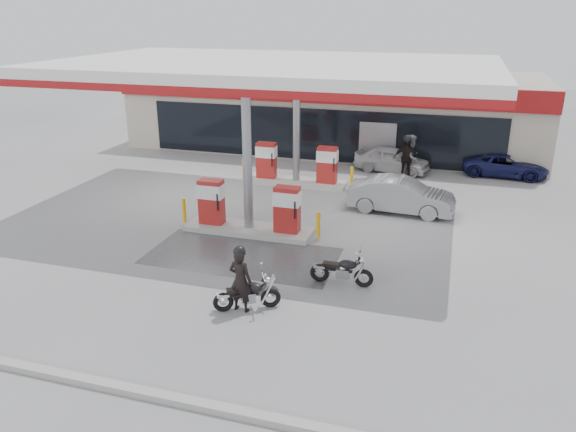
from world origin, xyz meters
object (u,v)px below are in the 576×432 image
Objects in this scene: pump_island_far at (296,168)px; hatchback_silver at (401,195)px; sedan_white at (392,159)px; biker_walking at (406,158)px; parked_motorcycle at (343,271)px; main_motorcycle at (248,295)px; pump_island_near at (249,213)px; biker_main at (240,280)px; parked_car_right at (505,165)px; parked_car_left at (224,136)px; attendant at (411,156)px.

hatchback_silver is at bearing -26.30° from pump_island_far.
biker_walking is at bearing -134.01° from sedan_white.
biker_walking reaches higher than parked_motorcycle.
main_motorcycle is at bearing -80.33° from pump_island_far.
biker_main is at bearing -71.59° from pump_island_near.
biker_walking is (0.74, -1.00, 0.35)m from sedan_white.
pump_island_far is 1.44× the size of sedan_white.
parked_car_right is at bearing 67.69° from parked_motorcycle.
parked_car_left is 15.15m from parked_car_right.
main_motorcycle is 2.94m from parked_motorcycle.
parked_motorcycle is 18.02m from parked_car_left.
main_motorcycle is at bearing -105.33° from biker_walking.
pump_island_far reaches higher than sedan_white.
parked_motorcycle is (3.96, -3.00, -0.29)m from pump_island_near.
hatchback_silver is 2.11× the size of biker_walking.
pump_island_near is at bearing -176.33° from parked_car_left.
pump_island_far reaches higher than parked_car_left.
pump_island_near is 1.41× the size of parked_car_left.
biker_walking reaches higher than sedan_white.
pump_island_near reaches higher than hatchback_silver.
biker_walking is at bearing 85.72° from parked_motorcycle.
pump_island_far is 9.83m from parked_motorcycle.
pump_island_far is at bearing 67.35° from hatchback_silver.
hatchback_silver reaches higher than parked_motorcycle.
pump_island_far is 1.41× the size of parked_car_left.
hatchback_silver is (4.86, 3.60, -0.04)m from pump_island_near.
biker_main is 13.67m from biker_walking.
pump_island_near is at bearing 172.24° from attendant.
main_motorcycle is at bearing -69.62° from pump_island_near.
parked_car_right is (5.16, 0.80, -0.08)m from sedan_white.
attendant is at bearing 49.88° from biker_walking.
attendant reaches higher than biker_main.
pump_island_far is 5.39m from attendant.
parked_car_right reaches higher than main_motorcycle.
pump_island_near is 13.43m from parked_car_left.
pump_island_far is 5.08m from biker_walking.
parked_car_left is at bearing 156.38° from biker_walking.
biker_main is at bearing -178.80° from sedan_white.
attendant is at bearing 84.78° from parked_motorcycle.
main_motorcycle is (1.89, -5.08, -0.30)m from pump_island_near.
biker_walking is (4.58, 8.20, 0.25)m from pump_island_near.
parked_car_right is at bearing 37.57° from main_motorcycle.
parked_car_left is at bearing 116.66° from pump_island_near.
sedan_white is at bearing 102.04° from parked_car_right.
parked_car_left reaches higher than main_motorcycle.
biker_walking is (-0.20, -0.28, -0.04)m from attendant.
attendant reaches higher than sedan_white.
pump_island_far is 9.84m from parked_car_right.
attendant reaches higher than parked_motorcycle.
hatchback_silver is (4.86, -2.40, -0.04)m from pump_island_far.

